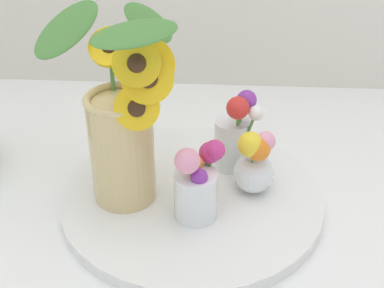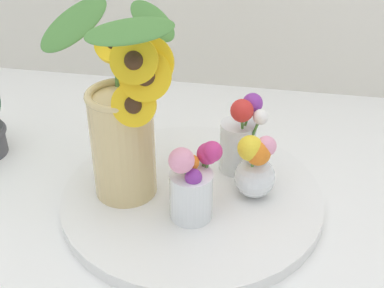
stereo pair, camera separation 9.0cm
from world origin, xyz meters
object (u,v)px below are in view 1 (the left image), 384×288
(vase_small_center, at_px, (197,184))
(vase_small_back, at_px, (235,135))
(serving_tray, at_px, (192,198))
(mason_jar_sunflowers, at_px, (123,128))
(vase_bulb_right, at_px, (255,163))

(vase_small_center, distance_m, vase_small_back, 0.16)
(serving_tray, xyz_separation_m, vase_small_back, (0.07, 0.09, 0.08))
(vase_small_center, relative_size, vase_small_back, 0.88)
(serving_tray, bearing_deg, vase_small_center, -78.54)
(vase_small_center, height_order, vase_small_back, vase_small_back)
(vase_small_center, bearing_deg, serving_tray, 101.46)
(serving_tray, relative_size, mason_jar_sunflowers, 1.39)
(serving_tray, bearing_deg, vase_small_back, 49.49)
(vase_small_center, relative_size, vase_bulb_right, 1.12)
(mason_jar_sunflowers, height_order, vase_bulb_right, mason_jar_sunflowers)
(mason_jar_sunflowers, bearing_deg, vase_bulb_right, 6.68)
(serving_tray, height_order, vase_small_center, vase_small_center)
(mason_jar_sunflowers, distance_m, vase_bulb_right, 0.24)
(mason_jar_sunflowers, relative_size, vase_small_back, 2.10)
(serving_tray, xyz_separation_m, mason_jar_sunflowers, (-0.11, -0.01, 0.15))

